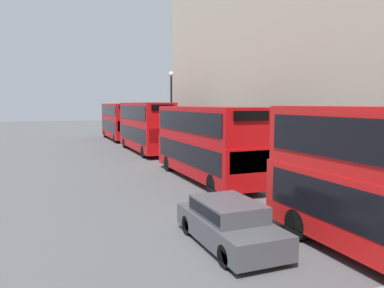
% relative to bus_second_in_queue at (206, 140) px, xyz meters
% --- Properties ---
extents(bus_second_in_queue, '(2.59, 10.07, 4.19)m').
position_rel_bus_second_in_queue_xyz_m(bus_second_in_queue, '(0.00, 0.00, 0.00)').
color(bus_second_in_queue, '#B20C0F').
rests_on(bus_second_in_queue, ground).
extents(bus_third_in_queue, '(2.59, 10.59, 4.45)m').
position_rel_bus_second_in_queue_xyz_m(bus_third_in_queue, '(-0.00, 13.41, 0.13)').
color(bus_third_in_queue, '#B20C0F').
rests_on(bus_third_in_queue, ground).
extents(bus_trailing, '(2.59, 10.25, 4.36)m').
position_rel_bus_second_in_queue_xyz_m(bus_trailing, '(-0.00, 26.02, 0.09)').
color(bus_trailing, '#A80F14').
rests_on(bus_trailing, ground).
extents(car_hatchback, '(1.87, 4.34, 1.39)m').
position_rel_bus_second_in_queue_xyz_m(car_hatchback, '(-3.40, -9.43, -1.58)').
color(car_hatchback, '#47474C').
rests_on(car_hatchback, ground).
extents(street_lamp, '(0.44, 0.44, 7.18)m').
position_rel_bus_second_in_queue_xyz_m(street_lamp, '(2.06, 12.15, 2.06)').
color(street_lamp, black).
rests_on(street_lamp, ground).
extents(pedestrian, '(0.36, 0.36, 1.56)m').
position_rel_bus_second_in_queue_xyz_m(pedestrian, '(2.03, 5.69, -1.60)').
color(pedestrian, brown).
rests_on(pedestrian, ground).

